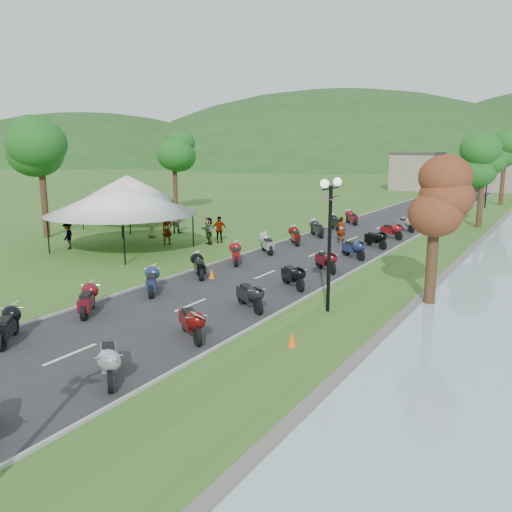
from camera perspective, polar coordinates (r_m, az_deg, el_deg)
The scene contains 11 objects.
road at distance 42.87m, azimuth 12.94°, elevation 2.95°, with size 7.00×120.00×0.02m, color #2C2C2F.
far_building at distance 86.80m, azimuth 20.94°, elevation 8.38°, with size 18.00×16.00×5.00m, color gray.
moto_row_left at distance 24.81m, azimuth -8.45°, elevation -1.79°, with size 2.60×46.75×1.10m, color #331411, non-canonical shape.
moto_row_right at distance 30.81m, azimuth 10.14°, elevation 0.77°, with size 2.60×47.14×1.10m, color #331411, non-canonical shape.
vendor_tent_main at distance 33.45m, azimuth -13.91°, elevation 3.98°, with size 6.00×6.00×4.00m, color white, non-canonical shape.
vendor_tent_side at distance 42.75m, azimuth -13.32°, elevation 5.60°, with size 4.78×4.78×4.00m, color white, non-canonical shape.
tree_park_left at distance 39.51m, azimuth -21.66°, elevation 9.05°, with size 3.63×3.63×10.07m, color #206C1F, non-canonical shape.
tree_lakeside at distance 22.31m, azimuth 18.28°, elevation 3.70°, with size 2.45×2.45×6.80m, color #206C1F, non-canonical shape.
pedestrian_a at distance 35.04m, azimuth -9.29°, elevation 1.19°, with size 0.70×0.51×1.93m, color slate.
pedestrian_b at distance 39.59m, azimuth -8.35°, elevation 2.41°, with size 0.94×0.52×1.93m, color slate.
pedestrian_c at distance 35.00m, azimuth -19.12°, elevation 0.69°, with size 1.08×0.45×1.68m, color slate.
Camera 1 is at (12.69, -0.47, 6.24)m, focal length 38.00 mm.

